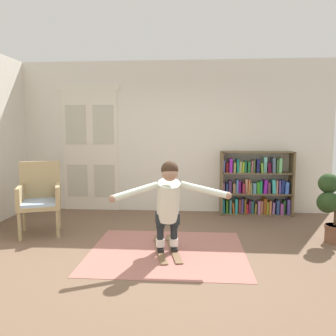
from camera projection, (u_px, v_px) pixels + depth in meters
ground_plane at (161, 260)px, 4.10m from camera, size 7.20×7.20×0.00m
back_wall at (174, 137)px, 6.51m from camera, size 6.00×0.10×2.90m
double_door at (90, 148)px, 6.60m from camera, size 1.22×0.05×2.45m
rug at (167, 251)px, 4.40m from camera, size 2.02×1.74×0.01m
bookshelf at (255, 187)px, 6.30m from camera, size 1.33×0.30×1.19m
wicker_chair at (40, 196)px, 5.14m from camera, size 0.77×0.77×1.10m
potted_plant at (330, 204)px, 4.70m from camera, size 0.40×0.38×0.99m
skis_pair at (167, 249)px, 4.43m from camera, size 0.45×0.97×0.07m
person_skier at (168, 200)px, 4.18m from camera, size 1.44×0.72×1.15m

